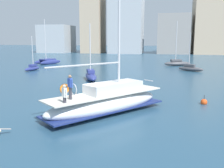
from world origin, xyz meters
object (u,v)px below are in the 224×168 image
object	(u,v)px
moored_cutter_left	(177,63)
moored_cutter_right	(91,75)
main_sailboat	(107,101)
moored_catamaran	(191,68)
mooring_buoy	(204,102)
moored_sloop_far	(48,61)
moored_sloop_near	(32,68)

from	to	relation	value
moored_cutter_left	moored_cutter_right	xyz separation A→B (m)	(-11.79, -20.82, -0.02)
main_sailboat	moored_cutter_left	size ratio (longest dim) A/B	1.45
moored_catamaran	mooring_buoy	size ratio (longest dim) A/B	7.42
moored_sloop_far	moored_cutter_left	size ratio (longest dim) A/B	1.07
moored_catamaran	moored_cutter_right	size ratio (longest dim) A/B	0.89
moored_sloop_near	main_sailboat	bearing A→B (deg)	-50.24
main_sailboat	moored_cutter_left	xyz separation A→B (m)	(6.21, 35.22, -0.31)
moored_cutter_left	mooring_buoy	xyz separation A→B (m)	(0.98, -31.01, -0.43)
main_sailboat	moored_catamaran	size ratio (longest dim) A/B	1.97
moored_cutter_left	moored_catamaran	bearing A→B (deg)	-77.44
moored_cutter_left	mooring_buoy	size ratio (longest dim) A/B	10.11
moored_sloop_far	mooring_buoy	world-z (taller)	moored_sloop_far
moored_sloop_near	moored_cutter_right	xyz separation A→B (m)	(12.72, -7.60, 0.12)
main_sailboat	mooring_buoy	xyz separation A→B (m)	(7.19, 4.22, -0.74)
main_sailboat	mooring_buoy	bearing A→B (deg)	30.37
moored_sloop_near	moored_cutter_left	size ratio (longest dim) A/B	0.66
main_sailboat	moored_sloop_near	distance (m)	28.62
moored_sloop_far	moored_catamaran	size ratio (longest dim) A/B	1.45
main_sailboat	moored_cutter_right	distance (m)	15.45
moored_cutter_left	moored_cutter_right	distance (m)	23.93
moored_sloop_near	moored_catamaran	size ratio (longest dim) A/B	0.89
moored_sloop_near	moored_sloop_far	bearing A→B (deg)	103.78
moored_cutter_right	mooring_buoy	world-z (taller)	moored_cutter_right
main_sailboat	moored_sloop_far	bearing A→B (deg)	122.31
main_sailboat	moored_sloop_near	size ratio (longest dim) A/B	2.20
main_sailboat	moored_cutter_right	size ratio (longest dim) A/B	1.75
main_sailboat	moored_cutter_left	distance (m)	35.77
moored_cutter_left	mooring_buoy	bearing A→B (deg)	-88.19
moored_cutter_right	mooring_buoy	xyz separation A→B (m)	(12.77, -10.19, -0.42)
moored_sloop_far	moored_cutter_right	size ratio (longest dim) A/B	1.29
moored_catamaran	moored_cutter_left	world-z (taller)	moored_cutter_left
moored_sloop_near	moored_cutter_right	bearing A→B (deg)	-30.84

